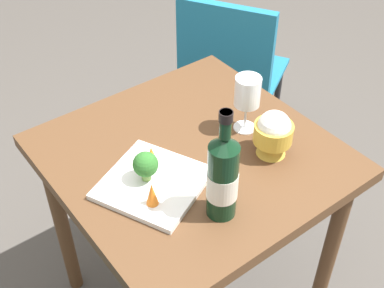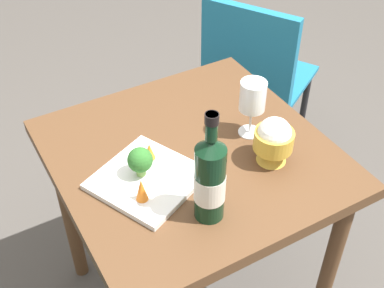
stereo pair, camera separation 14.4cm
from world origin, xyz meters
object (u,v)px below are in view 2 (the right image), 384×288
at_px(wine_glass, 253,97).
at_px(carrot_garnish_left, 149,151).
at_px(chair_near_window, 253,71).
at_px(wine_bottle, 210,179).
at_px(serving_plate, 147,179).
at_px(carrot_garnish_right, 142,190).
at_px(broccoli_floret, 140,160).
at_px(rice_bowl, 274,140).

xyz_separation_m(wine_glass, carrot_garnish_left, (-0.03, -0.31, -0.09)).
height_order(chair_near_window, carrot_garnish_left, chair_near_window).
bearing_deg(wine_bottle, chair_near_window, 137.87).
xyz_separation_m(serving_plate, carrot_garnish_right, (0.07, -0.04, 0.04)).
distance_m(serving_plate, broccoli_floret, 0.06).
distance_m(wine_bottle, carrot_garnish_left, 0.26).
distance_m(rice_bowl, broccoli_floret, 0.37).
height_order(broccoli_floret, carrot_garnish_left, broccoli_floret).
bearing_deg(chair_near_window, wine_bottle, -72.85).
distance_m(serving_plate, carrot_garnish_left, 0.08).
distance_m(chair_near_window, carrot_garnish_left, 0.91).
distance_m(wine_bottle, broccoli_floret, 0.23).
relative_size(chair_near_window, rice_bowl, 6.00).
relative_size(broccoli_floret, carrot_garnish_right, 1.27).
bearing_deg(rice_bowl, carrot_garnish_left, -118.09).
bearing_deg(wine_glass, serving_plate, -84.42).
bearing_deg(chair_near_window, wine_glass, -67.93).
bearing_deg(chair_near_window, rice_bowl, -63.12).
bearing_deg(carrot_garnish_right, rice_bowl, 85.60).
bearing_deg(serving_plate, carrot_garnish_left, 148.39).
bearing_deg(chair_near_window, broccoli_floret, -85.15).
xyz_separation_m(wine_glass, serving_plate, (0.03, -0.35, -0.12)).
bearing_deg(rice_bowl, broccoli_floret, -107.90).
bearing_deg(wine_glass, rice_bowl, -6.91).
distance_m(wine_glass, broccoli_floret, 0.37).
height_order(chair_near_window, serving_plate, chair_near_window).
height_order(serving_plate, carrot_garnish_left, carrot_garnish_left).
bearing_deg(carrot_garnish_left, wine_bottle, 10.08).
xyz_separation_m(rice_bowl, carrot_garnish_right, (-0.03, -0.38, -0.02)).
relative_size(wine_glass, carrot_garnish_left, 3.48).
bearing_deg(carrot_garnish_right, carrot_garnish_left, 146.82).
height_order(wine_bottle, wine_glass, wine_bottle).
bearing_deg(carrot_garnish_left, wine_glass, 84.49).
distance_m(wine_bottle, rice_bowl, 0.27).
distance_m(wine_bottle, wine_glass, 0.35).
relative_size(carrot_garnish_left, carrot_garnish_right, 0.76).
xyz_separation_m(chair_near_window, carrot_garnish_right, (0.63, -0.80, 0.26)).
height_order(wine_bottle, rice_bowl, wine_bottle).
distance_m(broccoli_floret, carrot_garnish_right, 0.09).
relative_size(rice_bowl, broccoli_floret, 1.65).
height_order(carrot_garnish_left, carrot_garnish_right, carrot_garnish_right).
height_order(rice_bowl, serving_plate, rice_bowl).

